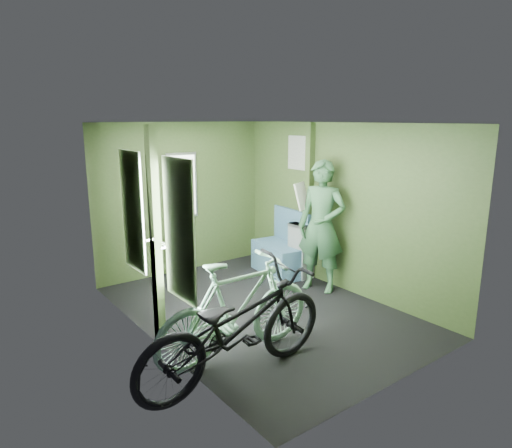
{
  "coord_description": "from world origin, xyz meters",
  "views": [
    {
      "loc": [
        -3.24,
        -4.21,
        2.36
      ],
      "look_at": [
        0.0,
        0.1,
        1.1
      ],
      "focal_mm": 32.0,
      "sensor_mm": 36.0,
      "label": 1
    }
  ],
  "objects": [
    {
      "name": "passenger",
      "position": [
        1.12,
        0.1,
        0.91
      ],
      "size": [
        0.67,
        0.79,
        1.82
      ],
      "rotation": [
        0.0,
        0.0,
        -1.14
      ],
      "color": "#315A3A",
      "rests_on": "ground"
    },
    {
      "name": "bicycle_black",
      "position": [
        -1.12,
        -1.1,
        0.0
      ],
      "size": [
        2.08,
        0.9,
        1.14
      ],
      "primitive_type": "imported",
      "rotation": [
        0.0,
        -0.1,
        1.61
      ],
      "color": "black",
      "rests_on": "ground"
    },
    {
      "name": "bench_seat",
      "position": [
        1.15,
        0.97,
        0.29
      ],
      "size": [
        0.63,
        0.99,
        0.98
      ],
      "rotation": [
        0.0,
        0.0,
        -0.13
      ],
      "color": "#2C475E",
      "rests_on": "ground"
    },
    {
      "name": "bicycle_mint",
      "position": [
        -0.89,
        -0.78,
        0.0
      ],
      "size": [
        1.8,
        0.66,
        1.12
      ],
      "primitive_type": "imported",
      "rotation": [
        0.0,
        -0.11,
        1.55
      ],
      "color": "#92CCAE",
      "rests_on": "ground"
    },
    {
      "name": "room",
      "position": [
        -0.04,
        0.04,
        1.44
      ],
      "size": [
        4.0,
        4.02,
        2.31
      ],
      "color": "black",
      "rests_on": "ground"
    },
    {
      "name": "waste_box",
      "position": [
        1.26,
        0.64,
        0.41
      ],
      "size": [
        0.24,
        0.34,
        0.83
      ],
      "primitive_type": "cube",
      "color": "slate",
      "rests_on": "ground"
    }
  ]
}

